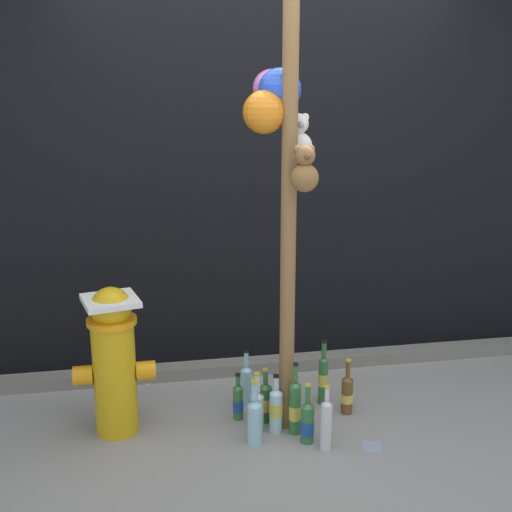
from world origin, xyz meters
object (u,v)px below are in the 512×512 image
bottle_3 (257,408)px  bottle_6 (347,393)px  bottle_8 (307,422)px  bottle_1 (326,423)px  bottle_9 (246,384)px  bottle_5 (295,407)px  fire_hydrant (114,358)px  bottle_10 (265,401)px  bottle_0 (276,409)px  bottle_2 (323,378)px  bottle_7 (238,402)px  bottle_4 (255,419)px  memorial_post (282,87)px

bottle_3 → bottle_6: (0.55, 0.10, -0.01)m
bottle_3 → bottle_8: bearing=-34.5°
bottle_1 → bottle_9: bottle_1 is taller
bottle_6 → bottle_9: bottle_9 is taller
bottle_1 → bottle_5: bearing=122.9°
bottle_6 → bottle_8: bottle_8 is taller
fire_hydrant → bottle_1: size_ratio=2.29×
bottle_6 → bottle_10: size_ratio=1.04×
bottle_0 → bottle_5: 0.11m
bottle_2 → bottle_7: (-0.52, -0.09, -0.06)m
bottle_2 → bottle_9: 0.46m
fire_hydrant → bottle_9: bearing=13.0°
bottle_4 → bottle_9: (0.03, 0.43, -0.01)m
bottle_3 → bottle_8: bottle_3 is taller
bottle_3 → bottle_10: (0.07, 0.09, -0.01)m
bottle_2 → bottle_7: size_ratio=1.45×
bottle_0 → bottle_9: bottle_9 is taller
bottle_9 → bottle_5: bearing=-60.9°
bottle_5 → bottle_7: (-0.28, 0.21, -0.05)m
bottle_0 → bottle_10: bearing=105.3°
bottle_3 → fire_hydrant: bearing=169.9°
memorial_post → bottle_5: bearing=-66.9°
memorial_post → bottle_9: bearing=122.4°
bottle_0 → bottle_2: bearing=38.1°
bottle_10 → bottle_3: bearing=-124.5°
bottle_8 → bottle_9: size_ratio=0.98×
bottle_4 → bottle_6: (0.58, 0.23, -0.02)m
bottle_4 → bottle_9: bottle_4 is taller
memorial_post → bottle_4: memorial_post is taller
bottle_1 → bottle_2: bottle_2 is taller
bottle_6 → bottle_9: bearing=159.8°
bottle_0 → bottle_9: bearing=107.6°
memorial_post → fire_hydrant: size_ratio=3.60×
bottle_4 → bottle_7: 0.28m
bottle_5 → bottle_8: (0.04, -0.10, -0.04)m
bottle_1 → bottle_9: bearing=120.4°
bottle_6 → bottle_1: bearing=-122.7°
bottle_10 → fire_hydrant: bearing=177.2°
memorial_post → fire_hydrant: (-0.90, 0.06, -1.41)m
memorial_post → bottle_0: 1.71m
bottle_7 → bottle_9: (0.07, 0.16, 0.03)m
fire_hydrant → bottle_6: bearing=-1.4°
bottle_8 → bottle_6: bearing=41.3°
bottle_6 → bottle_7: size_ratio=1.21×
memorial_post → bottle_1: (0.18, -0.33, -1.69)m
bottle_0 → bottle_7: bearing=135.5°
bottle_5 → memorial_post: bearing=113.1°
bottle_5 → bottle_8: size_ratio=1.22×
bottle_2 → bottle_3: (-0.44, -0.24, -0.03)m
memorial_post → bottle_10: bearing=165.5°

